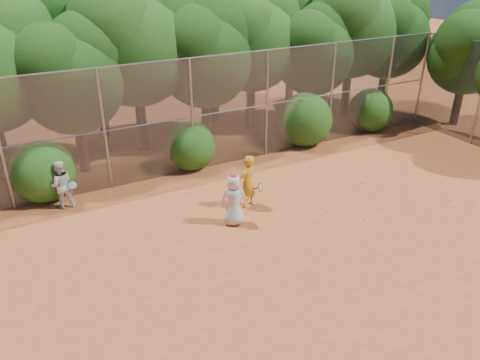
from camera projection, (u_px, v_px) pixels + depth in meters
ground at (316, 245)px, 12.62m from camera, size 80.00×80.00×0.00m
fence_back at (215, 112)px, 16.41m from camera, size 20.05×0.09×4.03m
tree_2 at (71, 71)px, 15.35m from camera, size 3.99×3.47×5.47m
tree_3 at (134, 35)px, 16.85m from camera, size 4.89×4.26×6.70m
tree_4 at (205, 50)px, 17.71m from camera, size 4.19×3.64×5.73m
tree_5 at (252, 34)px, 19.27m from camera, size 4.51×3.92×6.17m
tree_6 at (315, 47)px, 19.78m from camera, size 3.86×3.36×5.29m
tree_7 at (354, 21)px, 20.97m from camera, size 4.77×4.14×6.53m
tree_8 at (390, 30)px, 21.77m from camera, size 4.25×3.70×5.82m
tree_10 at (92, 23)px, 18.07m from camera, size 5.15×4.48×7.06m
tree_11 at (214, 27)px, 20.06m from camera, size 4.64×4.03×6.35m
tree_12 at (293, 12)px, 22.29m from camera, size 5.02×4.37×6.88m
tree_13 at (470, 46)px, 19.90m from camera, size 3.86×3.36×5.29m
bush_0 at (42, 169)px, 14.62m from camera, size 2.00×2.00×2.00m
bush_1 at (190, 144)px, 16.78m from camera, size 1.80×1.80×1.80m
bush_2 at (305, 117)px, 18.80m from camera, size 2.20×2.20×2.20m
bush_3 at (371, 109)px, 20.35m from camera, size 1.90×1.90×1.90m
player_yellow at (248, 182)px, 14.16m from camera, size 0.87×0.67×1.70m
player_teen at (234, 199)px, 13.26m from camera, size 0.90×0.78×1.59m
player_white at (61, 184)px, 14.17m from camera, size 0.86×0.75×1.52m
ball_0 at (362, 182)px, 15.93m from camera, size 0.07×0.07×0.07m
ball_1 at (314, 188)px, 15.54m from camera, size 0.07×0.07×0.07m
ball_2 at (364, 219)px, 13.78m from camera, size 0.07×0.07×0.07m
ball_3 at (449, 201)px, 14.78m from camera, size 0.07×0.07×0.07m
ball_4 at (327, 211)px, 14.19m from camera, size 0.07×0.07×0.07m
ball_5 at (340, 176)px, 16.39m from camera, size 0.07×0.07×0.07m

